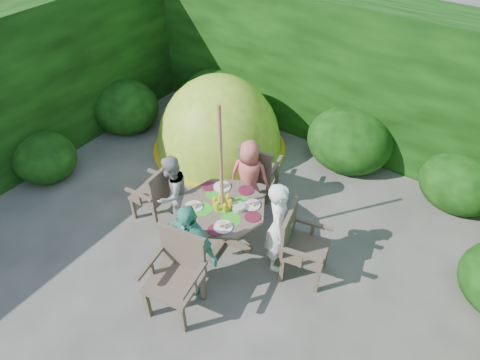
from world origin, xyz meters
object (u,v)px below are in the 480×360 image
Objects in this scene: child_left at (172,193)px; garden_chair_back at (258,170)px; parasol_pole at (222,182)px; child_front at (190,248)px; garden_chair_right at (300,244)px; garden_chair_left at (155,192)px; garden_chair_front at (177,272)px; dome_tent at (219,148)px; child_back at (249,176)px; child_right at (279,227)px; patio_table at (223,212)px.

garden_chair_back is at bearing 145.11° from child_left.
parasol_pole is 1.62× the size of child_front.
garden_chair_left is at bearing 85.21° from garden_chair_right.
garden_chair_back is at bearing 97.30° from parasol_pole.
garden_chair_front is 3.26m from dome_tent.
garden_chair_left is 0.33× the size of dome_tent.
garden_chair_front reaches higher than garden_chair_back.
dome_tent reaches higher than child_back.
garden_chair_front is 1.36m from child_right.
garden_chair_right is at bearing -18.39° from dome_tent.
parasol_pole reaches higher than garden_chair_back.
dome_tent is (-1.50, 2.54, -0.68)m from child_front.
patio_table is at bearing 98.44° from child_front.
patio_table is at bearing 80.21° from child_back.
child_right is at bearing 121.80° from garden_chair_back.
parasol_pole reaches higher than child_back.
parasol_pole is 0.95m from child_back.
parasol_pole is 1.87× the size of child_left.
garden_chair_back is at bearing 87.60° from garden_chair_front.
child_front is at bearing 87.15° from garden_chair_front.
dome_tent is (-2.48, 1.61, -0.52)m from garden_chair_right.
child_back is 1.71m from dome_tent.
patio_table is 1.09m from garden_chair_front.
parasol_pole is at bearing 93.59° from garden_chair_left.
child_front is (1.20, -0.64, 0.20)m from garden_chair_left.
patio_table is 1.48× the size of garden_chair_left.
parasol_pole is at bearing 84.90° from garden_chair_right.
garden_chair_right is 1.10× the size of garden_chair_left.
garden_chair_back is (-0.14, 1.09, -0.09)m from patio_table.
child_front is (0.21, -1.59, 0.08)m from child_back.
child_right is 1.15× the size of child_left.
dome_tent is at bearing -54.16° from child_back.
garden_chair_front is at bearing 79.81° from child_back.
garden_chair_left is 1.37m from child_back.
garden_chair_front is (1.23, -0.93, 0.08)m from garden_chair_left.
child_right reaches higher than garden_chair_left.
garden_chair_back is 1.37m from child_left.
garden_chair_left is (-1.09, -0.15, -0.10)m from patio_table.
parasol_pole is 0.81× the size of dome_tent.
garden_chair_left is (-2.18, -0.29, -0.05)m from garden_chair_right.
parasol_pole is 0.95m from child_left.
patio_table is 0.80m from child_back.
garden_chair_left is at bearing 26.08° from child_back.
child_front is (0.11, -0.79, -0.42)m from parasol_pole.
child_right is (0.65, 1.18, 0.12)m from garden_chair_front.
garden_chair_back is 0.88× the size of garden_chair_front.
child_left is 1.13m from child_front.
child_back is (-1.19, 0.66, 0.07)m from garden_chair_right.
garden_chair_back is 0.68× the size of child_right.
garden_chair_right is at bearing 93.29° from garden_chair_left.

